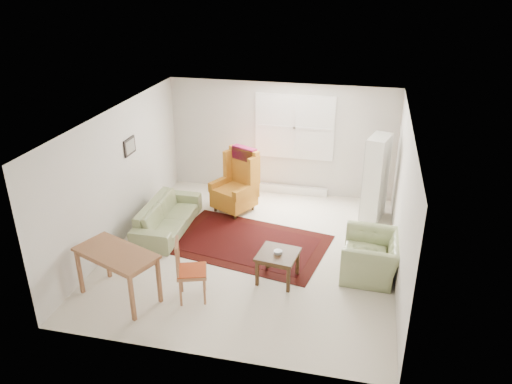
% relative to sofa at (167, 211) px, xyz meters
% --- Properties ---
extents(room, '(5.04, 5.54, 2.51)m').
position_rel_sofa_xyz_m(room, '(1.82, -0.23, 0.86)').
color(room, beige).
rests_on(room, ground).
extents(rug, '(3.14, 2.32, 0.03)m').
position_rel_sofa_xyz_m(rug, '(1.66, -0.20, -0.38)').
color(rug, black).
rests_on(rug, ground).
extents(sofa, '(0.80, 1.97, 0.79)m').
position_rel_sofa_xyz_m(sofa, '(0.00, 0.00, 0.00)').
color(sofa, gray).
rests_on(sofa, ground).
extents(armchair, '(0.98, 1.11, 0.84)m').
position_rel_sofa_xyz_m(armchair, '(3.90, -0.72, 0.02)').
color(armchair, gray).
rests_on(armchair, ground).
extents(wingback_chair, '(1.05, 1.07, 1.33)m').
position_rel_sofa_xyz_m(wingback_chair, '(1.04, 1.10, 0.27)').
color(wingback_chair, '#BA721C').
rests_on(wingback_chair, ground).
extents(coffee_table, '(0.70, 0.70, 0.51)m').
position_rel_sofa_xyz_m(coffee_table, '(2.41, -1.23, -0.14)').
color(coffee_table, '#3B2512').
rests_on(coffee_table, ground).
extents(stool, '(0.43, 0.43, 0.47)m').
position_rel_sofa_xyz_m(stool, '(1.31, 1.24, -0.16)').
color(stool, white).
rests_on(stool, ground).
extents(cabinet, '(0.53, 0.77, 1.74)m').
position_rel_sofa_xyz_m(cabinet, '(3.90, 1.43, 0.48)').
color(cabinet, white).
rests_on(cabinet, ground).
extents(desk, '(1.44, 1.08, 0.82)m').
position_rel_sofa_xyz_m(desk, '(0.11, -2.24, 0.01)').
color(desk, '#925E3B').
rests_on(desk, ground).
extents(desk_chair, '(0.56, 0.56, 1.02)m').
position_rel_sofa_xyz_m(desk_chair, '(1.22, -2.01, 0.11)').
color(desk_chair, '#925E3B').
rests_on(desk_chair, ground).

